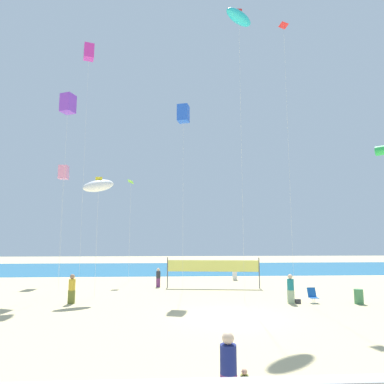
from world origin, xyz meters
name	(u,v)px	position (x,y,z in m)	size (l,w,h in m)	color
ground_plane	(233,317)	(0.00, 0.00, 0.00)	(120.00, 120.00, 0.00)	#D1BC89
ocean_band	(196,268)	(0.00, 28.66, 0.00)	(120.00, 20.00, 0.01)	#1E6B99
mother_figure	(228,367)	(-1.75, -9.24, 0.92)	(0.39, 0.39, 1.72)	#7A3872
beachgoer_maroon_shirt	(235,269)	(2.91, 15.59, 0.99)	(0.42, 0.42, 1.85)	white
beachgoer_teal_shirt	(291,288)	(4.14, 3.38, 0.93)	(0.40, 0.40, 1.75)	#99B28C
beachgoer_mustard_shirt	(72,288)	(-9.20, 4.05, 0.94)	(0.40, 0.40, 1.76)	olive
beachgoer_charcoal_shirt	(158,277)	(-4.24, 11.00, 0.81)	(0.35, 0.35, 1.52)	#7A3872
folding_beach_chair	(313,295)	(5.57, 3.58, 0.47)	(0.52, 0.65, 0.89)	#1959B2
trash_barrel	(359,297)	(8.20, 3.03, 0.43)	(0.53, 0.53, 0.87)	#3F7F4C
volleyball_net	(213,267)	(0.17, 10.20, 1.63)	(7.41, 0.93, 2.40)	#4C4C51
beach_handbag	(298,301)	(4.54, 3.32, 0.13)	(0.33, 0.17, 0.27)	#2D2D33
kite_violet_box	(68,104)	(-11.90, 9.99, 15.07)	(1.27, 1.27, 15.86)	silver
kite_pink_box	(64,172)	(-13.67, 15.28, 10.26)	(0.83, 0.83, 10.92)	silver
kite_blue_box	(183,114)	(-2.31, 8.68, 13.91)	(1.06, 1.06, 14.60)	silver
kite_magenta_box	(89,52)	(-10.83, 11.74, 20.72)	(1.09, 1.09, 21.44)	silver
kite_white_inflatable	(99,186)	(-8.37, 6.56, 7.63)	(2.48, 2.07, 8.30)	silver
kite_red_diamond	(284,32)	(5.21, 5.78, 19.46)	(0.80, 0.81, 20.16)	silver
kite_cyan_inflatable	(239,18)	(1.44, 4.17, 19.34)	(2.41, 2.13, 20.01)	silver
kite_lime_diamond	(131,183)	(-7.08, 14.60, 9.21)	(0.79, 0.79, 9.55)	silver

